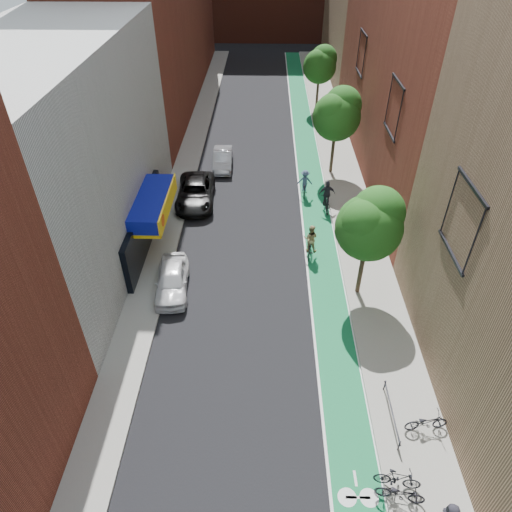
# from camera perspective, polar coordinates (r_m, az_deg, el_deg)

# --- Properties ---
(ground) EXTENTS (160.00, 160.00, 0.00)m
(ground) POSITION_cam_1_polar(r_m,az_deg,el_deg) (19.28, -0.82, -25.00)
(ground) COLOR black
(ground) RESTS_ON ground
(bike_lane) EXTENTS (2.00, 68.00, 0.01)m
(bike_lane) POSITION_cam_1_polar(r_m,az_deg,el_deg) (38.88, 6.56, 11.66)
(bike_lane) COLOR #126841
(bike_lane) RESTS_ON ground
(sidewalk_left) EXTENTS (2.00, 68.00, 0.15)m
(sidewalk_left) POSITION_cam_1_polar(r_m,az_deg,el_deg) (39.22, -8.46, 11.85)
(sidewalk_left) COLOR gray
(sidewalk_left) RESTS_ON ground
(sidewalk_right) EXTENTS (3.00, 68.00, 0.15)m
(sidewalk_right) POSITION_cam_1_polar(r_m,az_deg,el_deg) (39.16, 10.29, 11.61)
(sidewalk_right) COLOR gray
(sidewalk_right) RESTS_ON ground
(building_left_white) EXTENTS (8.00, 20.00, 12.00)m
(building_left_white) POSITION_cam_1_polar(r_m,az_deg,el_deg) (27.78, -23.63, 11.16)
(building_left_white) COLOR silver
(building_left_white) RESTS_ON ground
(building_right_mid_red) EXTENTS (8.00, 28.00, 22.00)m
(building_right_mid_red) POSITION_cam_1_polar(r_m,az_deg,el_deg) (37.09, 21.79, 26.23)
(building_right_mid_red) COLOR maroon
(building_right_mid_red) RESTS_ON ground
(tree_near) EXTENTS (3.40, 3.36, 6.42)m
(tree_near) POSITION_cam_1_polar(r_m,az_deg,el_deg) (23.12, 14.12, 4.02)
(tree_near) COLOR #332619
(tree_near) RESTS_ON ground
(tree_mid) EXTENTS (3.55, 3.53, 6.74)m
(tree_mid) POSITION_cam_1_polar(r_m,az_deg,el_deg) (35.34, 10.15, 17.21)
(tree_mid) COLOR #332619
(tree_mid) RESTS_ON ground
(tree_far) EXTENTS (3.30, 3.25, 6.21)m
(tree_far) POSITION_cam_1_polar(r_m,az_deg,el_deg) (48.69, 8.03, 22.71)
(tree_far) COLOR #332619
(tree_far) RESTS_ON ground
(parked_car_white) EXTENTS (2.10, 4.42, 1.46)m
(parked_car_white) POSITION_cam_1_polar(r_m,az_deg,el_deg) (25.45, -10.46, -2.93)
(parked_car_white) COLOR silver
(parked_car_white) RESTS_ON ground
(parked_car_black) EXTENTS (2.84, 5.66, 1.54)m
(parked_car_black) POSITION_cam_1_polar(r_m,az_deg,el_deg) (32.93, -7.57, 7.88)
(parked_car_black) COLOR black
(parked_car_black) RESTS_ON ground
(parked_car_silver) EXTENTS (1.62, 4.23, 1.38)m
(parked_car_silver) POSITION_cam_1_polar(r_m,az_deg,el_deg) (37.55, -4.17, 11.97)
(parked_car_silver) COLOR #9B9DA3
(parked_car_silver) RESTS_ON ground
(cyclist_lane_near) EXTENTS (0.98, 1.70, 2.14)m
(cyclist_lane_near) POSITION_cam_1_polar(r_m,az_deg,el_deg) (27.53, 6.80, 1.63)
(cyclist_lane_near) COLOR black
(cyclist_lane_near) RESTS_ON ground
(cyclist_lane_mid) EXTENTS (1.11, 1.80, 2.21)m
(cyclist_lane_mid) POSITION_cam_1_polar(r_m,az_deg,el_deg) (32.06, 8.82, 7.01)
(cyclist_lane_mid) COLOR black
(cyclist_lane_mid) RESTS_ON ground
(cyclist_lane_far) EXTENTS (1.11, 1.56, 2.01)m
(cyclist_lane_far) POSITION_cam_1_polar(r_m,az_deg,el_deg) (33.55, 6.10, 8.91)
(cyclist_lane_far) COLOR black
(cyclist_lane_far) RESTS_ON ground
(parked_bike_near) EXTENTS (1.83, 0.92, 0.92)m
(parked_bike_near) POSITION_cam_1_polar(r_m,az_deg,el_deg) (18.91, 17.60, -26.40)
(parked_bike_near) COLOR black
(parked_bike_near) RESTS_ON sidewalk_right
(parked_bike_mid) EXTENTS (1.76, 0.76, 1.03)m
(parked_bike_mid) POSITION_cam_1_polar(r_m,az_deg,el_deg) (19.06, 17.29, -25.06)
(parked_bike_mid) COLOR black
(parked_bike_mid) RESTS_ON sidewalk_right
(parked_bike_far) EXTENTS (1.83, 0.84, 0.93)m
(parked_bike_far) POSITION_cam_1_polar(r_m,az_deg,el_deg) (20.69, 20.52, -18.86)
(parked_bike_far) COLOR black
(parked_bike_far) RESTS_ON sidewalk_right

